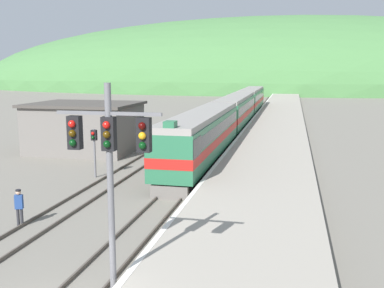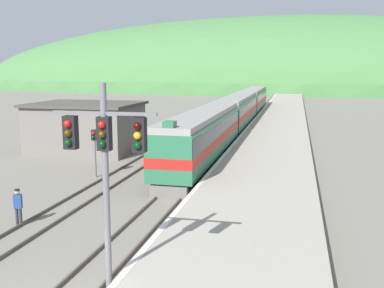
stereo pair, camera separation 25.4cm
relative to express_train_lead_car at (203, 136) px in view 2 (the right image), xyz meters
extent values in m
cube|color=#4C443D|center=(-0.72, 47.45, -2.15)|extent=(0.08, 180.00, 0.16)
cube|color=#4C443D|center=(0.72, 47.45, -2.15)|extent=(0.08, 180.00, 0.16)
cube|color=#4C443D|center=(-5.54, 47.45, -2.15)|extent=(0.08, 180.00, 0.16)
cube|color=#4C443D|center=(-4.11, 47.45, -2.15)|extent=(0.08, 180.00, 0.16)
cube|color=#9E9689|center=(4.89, 27.45, -1.78)|extent=(6.57, 140.00, 0.90)
cube|color=silver|center=(1.72, 27.45, -1.32)|extent=(0.24, 140.00, 0.01)
ellipsoid|color=#477A42|center=(0.00, 137.83, -2.23)|extent=(239.19, 107.64, 51.42)
cube|color=slate|center=(-11.28, 3.29, -0.18)|extent=(8.75, 6.89, 4.10)
cube|color=#47423D|center=(-11.28, 3.29, 1.99)|extent=(9.25, 7.39, 0.24)
cube|color=black|center=(0.00, 0.23, -1.81)|extent=(2.30, 18.55, 0.85)
cube|color=#286B47|center=(0.00, 0.23, 0.03)|extent=(2.80, 19.73, 2.83)
cube|color=red|center=(0.00, 0.23, -0.19)|extent=(2.83, 19.75, 0.62)
cube|color=black|center=(0.00, 0.23, 0.65)|extent=(2.83, 18.55, 0.85)
cube|color=gray|center=(0.00, 0.23, 1.65)|extent=(2.64, 19.73, 0.40)
cube|color=black|center=(0.00, -8.50, 0.65)|extent=(2.84, 2.20, 1.13)
cube|color=#286B47|center=(0.00, -9.18, 2.03)|extent=(0.64, 0.80, 0.36)
cube|color=slate|center=(0.00, -9.43, -1.85)|extent=(2.19, 0.40, 0.77)
cube|color=black|center=(0.00, 20.78, -1.81)|extent=(2.30, 18.39, 0.85)
cube|color=#286B47|center=(0.00, 20.78, 0.03)|extent=(2.80, 19.56, 2.83)
cube|color=red|center=(0.00, 20.78, -0.19)|extent=(2.83, 19.58, 0.62)
cube|color=black|center=(0.00, 20.78, 0.65)|extent=(2.83, 18.39, 0.85)
cube|color=gray|center=(0.00, 20.78, 1.65)|extent=(2.64, 19.56, 0.40)
cube|color=black|center=(0.00, 41.24, -1.81)|extent=(2.30, 18.39, 0.85)
cube|color=#286B47|center=(0.00, 41.24, 0.03)|extent=(2.80, 19.56, 2.83)
cube|color=red|center=(0.00, 41.24, -0.19)|extent=(2.83, 19.58, 0.62)
cube|color=black|center=(0.00, 41.24, 0.65)|extent=(2.83, 18.39, 0.85)
cube|color=gray|center=(0.00, 41.24, 1.65)|extent=(2.64, 19.56, 0.40)
cylinder|color=slate|center=(1.33, -20.91, 1.24)|extent=(0.20, 0.20, 6.94)
cube|color=slate|center=(1.33, -20.91, 3.81)|extent=(3.30, 0.10, 0.10)
cube|color=black|center=(0.23, -20.91, 3.20)|extent=(0.40, 0.28, 1.02)
sphere|color=red|center=(0.23, -21.08, 3.48)|extent=(0.22, 0.22, 0.22)
sphere|color=#412C05|center=(0.23, -21.08, 3.20)|extent=(0.22, 0.22, 0.22)
sphere|color=black|center=(0.23, -21.08, 2.91)|extent=(0.22, 0.22, 0.22)
cube|color=black|center=(1.33, -20.91, 3.20)|extent=(0.40, 0.28, 1.02)
sphere|color=red|center=(1.33, -21.08, 3.48)|extent=(0.22, 0.22, 0.22)
sphere|color=#412C05|center=(1.33, -21.08, 3.20)|extent=(0.22, 0.22, 0.22)
sphere|color=black|center=(1.33, -21.08, 2.91)|extent=(0.22, 0.22, 0.22)
cube|color=black|center=(2.43, -20.91, 3.20)|extent=(0.40, 0.28, 1.02)
sphere|color=#3C0504|center=(2.43, -21.08, 3.48)|extent=(0.22, 0.22, 0.22)
sphere|color=orange|center=(2.43, -21.08, 3.20)|extent=(0.22, 0.22, 0.22)
sphere|color=black|center=(2.43, -21.08, 2.91)|extent=(0.22, 0.22, 0.22)
cylinder|color=slate|center=(-6.31, -5.59, -0.57)|extent=(0.14, 0.14, 3.32)
cube|color=black|center=(-6.31, -5.59, 0.69)|extent=(0.36, 0.28, 0.71)
sphere|color=red|center=(-6.31, -5.76, 0.82)|extent=(0.22, 0.22, 0.22)
sphere|color=black|center=(-6.31, -5.76, 0.55)|extent=(0.22, 0.22, 0.22)
cylinder|color=#2D2D33|center=(-5.75, -15.33, -1.80)|extent=(0.14, 0.14, 0.86)
cylinder|color=#2D2D33|center=(-5.59, -15.28, -1.80)|extent=(0.14, 0.14, 0.86)
cube|color=navy|center=(-5.67, -15.31, -1.03)|extent=(0.41, 0.31, 0.67)
sphere|color=tan|center=(-5.67, -15.31, -0.58)|extent=(0.23, 0.23, 0.23)
cylinder|color=black|center=(-5.67, -15.31, -0.48)|extent=(0.25, 0.25, 0.07)
camera|label=1|loc=(6.63, -33.26, 5.12)|focal=42.00mm
camera|label=2|loc=(6.88, -33.20, 5.12)|focal=42.00mm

